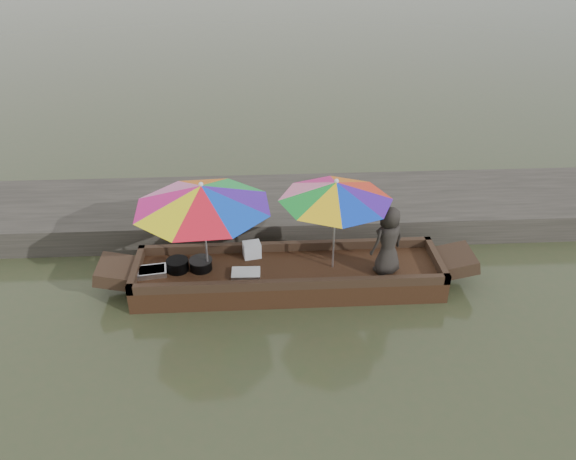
{
  "coord_description": "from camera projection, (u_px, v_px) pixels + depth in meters",
  "views": [
    {
      "loc": [
        -0.43,
        -7.46,
        5.39
      ],
      "look_at": [
        0.0,
        0.1,
        1.0
      ],
      "focal_mm": 35.0,
      "sensor_mm": 36.0,
      "label": 1
    }
  ],
  "objects": [
    {
      "name": "water",
      "position": [
        288.0,
        286.0,
        9.17
      ],
      "size": [
        80.0,
        80.0,
        0.0
      ],
      "primitive_type": "plane",
      "color": "#364127",
      "rests_on": "ground"
    },
    {
      "name": "supply_bag",
      "position": [
        252.0,
        250.0,
        9.23
      ],
      "size": [
        0.32,
        0.27,
        0.26
      ],
      "primitive_type": "cube",
      "rotation": [
        0.0,
        0.0,
        0.19
      ],
      "color": "silver",
      "rests_on": "boat_hull"
    },
    {
      "name": "tray_scallop",
      "position": [
        246.0,
        273.0,
        8.81
      ],
      "size": [
        0.46,
        0.32,
        0.06
      ],
      "primitive_type": "cube",
      "rotation": [
        0.0,
        0.0,
        -0.03
      ],
      "color": "silver",
      "rests_on": "boat_hull"
    },
    {
      "name": "vendor",
      "position": [
        388.0,
        241.0,
        8.62
      ],
      "size": [
        0.67,
        0.57,
        1.14
      ],
      "primitive_type": "imported",
      "rotation": [
        0.0,
        0.0,
        3.59
      ],
      "color": "black",
      "rests_on": "boat_hull"
    },
    {
      "name": "umbrella_bow",
      "position": [
        205.0,
        229.0,
        8.54
      ],
      "size": [
        2.68,
        2.68,
        1.55
      ],
      "primitive_type": null,
      "rotation": [
        0.0,
        0.0,
        -0.33
      ],
      "color": "#4114A5",
      "rests_on": "boat_hull"
    },
    {
      "name": "umbrella_stern",
      "position": [
        334.0,
        225.0,
        8.64
      ],
      "size": [
        1.78,
        1.78,
        1.55
      ],
      "primitive_type": null,
      "rotation": [
        0.0,
        0.0,
        -0.02
      ],
      "color": "red",
      "rests_on": "boat_hull"
    },
    {
      "name": "charcoal_grill",
      "position": [
        201.0,
        265.0,
        8.93
      ],
      "size": [
        0.35,
        0.35,
        0.16
      ],
      "primitive_type": "cylinder",
      "color": "black",
      "rests_on": "boat_hull"
    },
    {
      "name": "boat_hull",
      "position": [
        288.0,
        277.0,
        9.08
      ],
      "size": [
        4.91,
        1.2,
        0.35
      ],
      "primitive_type": "cube",
      "color": "black",
      "rests_on": "water"
    },
    {
      "name": "tray_crayfish",
      "position": [
        152.0,
        272.0,
        8.83
      ],
      "size": [
        0.49,
        0.37,
        0.09
      ],
      "primitive_type": "cube",
      "rotation": [
        0.0,
        0.0,
        0.15
      ],
      "color": "silver",
      "rests_on": "boat_hull"
    },
    {
      "name": "dock",
      "position": [
        282.0,
        209.0,
        10.94
      ],
      "size": [
        22.0,
        2.2,
        0.5
      ],
      "primitive_type": "cube",
      "color": "#2D2B26",
      "rests_on": "ground"
    },
    {
      "name": "cooking_pot",
      "position": [
        178.0,
        265.0,
        8.9
      ],
      "size": [
        0.35,
        0.35,
        0.19
      ],
      "primitive_type": "cylinder",
      "color": "black",
      "rests_on": "boat_hull"
    }
  ]
}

